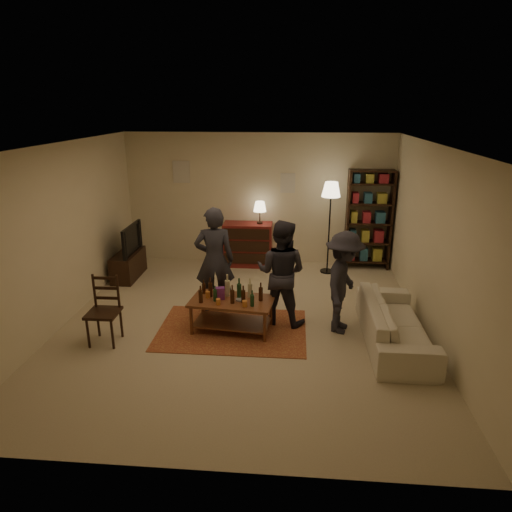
# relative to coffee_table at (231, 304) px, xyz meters

# --- Properties ---
(floor) EXTENTS (6.00, 6.00, 0.00)m
(floor) POSITION_rel_coffee_table_xyz_m (0.15, 0.22, -0.43)
(floor) COLOR #C6B793
(floor) RESTS_ON ground
(room_shell) EXTENTS (6.00, 6.00, 6.00)m
(room_shell) POSITION_rel_coffee_table_xyz_m (-0.50, 3.20, 1.39)
(room_shell) COLOR beige
(room_shell) RESTS_ON ground
(rug) EXTENTS (2.20, 1.50, 0.01)m
(rug) POSITION_rel_coffee_table_xyz_m (0.01, -0.00, -0.42)
(rug) COLOR maroon
(rug) RESTS_ON ground
(coffee_table) EXTENTS (1.28, 0.80, 0.83)m
(coffee_table) POSITION_rel_coffee_table_xyz_m (0.00, 0.00, 0.00)
(coffee_table) COLOR brown
(coffee_table) RESTS_ON ground
(dining_chair) EXTENTS (0.43, 0.43, 0.99)m
(dining_chair) POSITION_rel_coffee_table_xyz_m (-1.74, -0.46, 0.09)
(dining_chair) COLOR black
(dining_chair) RESTS_ON ground
(tv_stand) EXTENTS (0.40, 1.00, 1.06)m
(tv_stand) POSITION_rel_coffee_table_xyz_m (-2.30, 2.02, -0.04)
(tv_stand) COLOR black
(tv_stand) RESTS_ON ground
(dresser) EXTENTS (1.00, 0.50, 1.36)m
(dresser) POSITION_rel_coffee_table_xyz_m (-0.04, 2.93, 0.05)
(dresser) COLOR maroon
(dresser) RESTS_ON ground
(bookshelf) EXTENTS (0.90, 0.34, 2.02)m
(bookshelf) POSITION_rel_coffee_table_xyz_m (2.39, 3.00, 0.61)
(bookshelf) COLOR black
(bookshelf) RESTS_ON ground
(floor_lamp) EXTENTS (0.36, 0.36, 1.82)m
(floor_lamp) POSITION_rel_coffee_table_xyz_m (1.59, 2.64, 1.13)
(floor_lamp) COLOR black
(floor_lamp) RESTS_ON ground
(sofa) EXTENTS (0.81, 2.08, 0.61)m
(sofa) POSITION_rel_coffee_table_xyz_m (2.35, -0.18, -0.12)
(sofa) COLOR beige
(sofa) RESTS_ON ground
(person_left) EXTENTS (0.69, 0.50, 1.73)m
(person_left) POSITION_rel_coffee_table_xyz_m (-0.35, 0.68, 0.44)
(person_left) COLOR #27282F
(person_left) RESTS_ON ground
(person_right) EXTENTS (0.94, 0.82, 1.63)m
(person_right) POSITION_rel_coffee_table_xyz_m (0.72, 0.35, 0.39)
(person_right) COLOR #27262E
(person_right) RESTS_ON ground
(person_by_sofa) EXTENTS (0.83, 1.11, 1.53)m
(person_by_sofa) POSITION_rel_coffee_table_xyz_m (1.63, 0.14, 0.34)
(person_by_sofa) COLOR #26242C
(person_by_sofa) RESTS_ON ground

